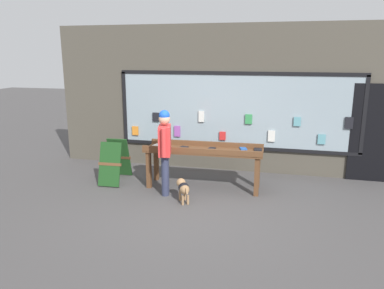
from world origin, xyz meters
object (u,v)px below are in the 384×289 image
object	(u,v)px
person_browsing	(165,146)
sandwich_board_sign	(115,161)
display_table_main	(204,153)
small_dog	(183,188)

from	to	relation	value
person_browsing	sandwich_board_sign	distance (m)	1.46
display_table_main	person_browsing	world-z (taller)	person_browsing
display_table_main	person_browsing	bearing A→B (deg)	-139.43
person_browsing	small_dog	size ratio (longest dim) A/B	3.24
small_dog	person_browsing	bearing A→B (deg)	27.28
display_table_main	person_browsing	distance (m)	0.89
small_dog	sandwich_board_sign	distance (m)	1.90
person_browsing	sandwich_board_sign	bearing A→B (deg)	55.85
display_table_main	small_dog	size ratio (longest dim) A/B	4.65
display_table_main	small_dog	world-z (taller)	display_table_main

